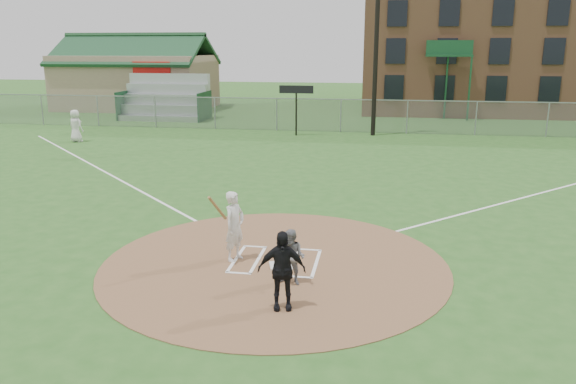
% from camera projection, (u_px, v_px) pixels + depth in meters
% --- Properties ---
extents(ground, '(140.00, 140.00, 0.00)m').
position_uv_depth(ground, '(275.00, 264.00, 13.67)').
color(ground, '#28571D').
rests_on(ground, ground).
extents(dirt_circle, '(8.40, 8.40, 0.02)m').
position_uv_depth(dirt_circle, '(275.00, 264.00, 13.67)').
color(dirt_circle, brown).
rests_on(dirt_circle, ground).
extents(home_plate, '(0.62, 0.62, 0.03)m').
position_uv_depth(home_plate, '(280.00, 265.00, 13.49)').
color(home_plate, silver).
rests_on(home_plate, dirt_circle).
extents(foul_line_first, '(17.04, 17.04, 0.01)m').
position_uv_depth(foul_line_first, '(557.00, 189.00, 20.85)').
color(foul_line_first, white).
rests_on(foul_line_first, ground).
extents(foul_line_third, '(17.04, 17.04, 0.01)m').
position_uv_depth(foul_line_third, '(105.00, 172.00, 23.68)').
color(foul_line_third, white).
rests_on(foul_line_third, ground).
extents(catcher, '(0.70, 0.59, 1.26)m').
position_uv_depth(catcher, '(292.00, 257.00, 12.33)').
color(catcher, slate).
rests_on(catcher, dirt_circle).
extents(umpire, '(1.02, 0.58, 1.63)m').
position_uv_depth(umpire, '(282.00, 270.00, 11.13)').
color(umpire, black).
rests_on(umpire, dirt_circle).
extents(ondeck_player, '(1.00, 0.80, 1.77)m').
position_uv_depth(ondeck_player, '(76.00, 126.00, 30.89)').
color(ondeck_player, silver).
rests_on(ondeck_player, ground).
extents(batters_boxes, '(2.08, 1.88, 0.01)m').
position_uv_depth(batters_boxes, '(276.00, 261.00, 13.81)').
color(batters_boxes, white).
rests_on(batters_boxes, dirt_circle).
extents(batter_at_plate, '(0.78, 1.06, 1.78)m').
position_uv_depth(batter_at_plate, '(234.00, 226.00, 13.68)').
color(batter_at_plate, silver).
rests_on(batter_at_plate, dirt_circle).
extents(outfield_fence, '(56.08, 0.08, 2.03)m').
position_uv_depth(outfield_fence, '(341.00, 116.00, 34.42)').
color(outfield_fence, slate).
rests_on(outfield_fence, ground).
extents(bleachers, '(6.08, 3.20, 3.20)m').
position_uv_depth(bleachers, '(164.00, 97.00, 40.33)').
color(bleachers, '#B7BABF').
rests_on(bleachers, ground).
extents(clubhouse, '(12.20, 8.71, 6.23)m').
position_uv_depth(clubhouse, '(138.00, 80.00, 47.40)').
color(clubhouse, tan).
rests_on(clubhouse, ground).
extents(brick_warehouse, '(30.00, 17.17, 15.00)m').
position_uv_depth(brick_warehouse, '(554.00, 16.00, 45.52)').
color(brick_warehouse, '#A06545').
rests_on(brick_warehouse, ground).
extents(light_pole, '(1.20, 0.30, 12.22)m').
position_uv_depth(light_pole, '(377.00, 19.00, 31.74)').
color(light_pole, black).
rests_on(light_pole, ground).
extents(scoreboard_sign, '(2.00, 0.10, 2.93)m').
position_uv_depth(scoreboard_sign, '(296.00, 95.00, 32.75)').
color(scoreboard_sign, black).
rests_on(scoreboard_sign, ground).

